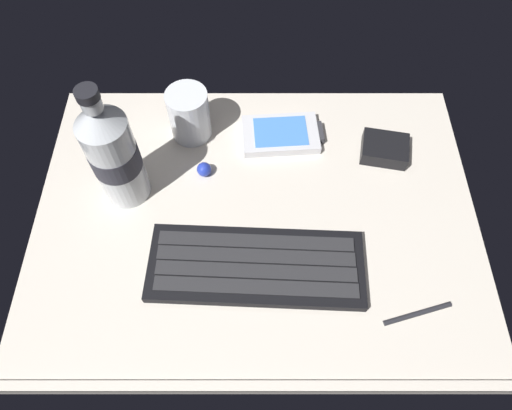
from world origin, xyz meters
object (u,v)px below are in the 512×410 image
Objects in this scene: juice_cup at (189,116)px; charger_block at (384,149)px; handheld_device at (281,134)px; trackball_mouse at (204,169)px; keyboard at (257,266)px; stylus_pen at (418,312)px; water_bottle at (113,154)px.

juice_cup is 1.21× the size of charger_block.
handheld_device is 16.25cm from charger_block.
trackball_mouse is (2.46, -8.12, -2.81)cm from juice_cup.
handheld_device is at bearing 80.17° from keyboard.
charger_block is 3.18× the size of trackball_mouse.
juice_cup is at bearing 106.86° from trackball_mouse.
juice_cup is at bearing 113.79° from keyboard.
stylus_pen is (31.19, -30.04, -3.56)cm from juice_cup.
keyboard reaches higher than stylus_pen.
keyboard is 3.10× the size of stylus_pen.
trackball_mouse is 36.15cm from stylus_pen.
keyboard is at bearing -66.21° from juice_cup.
trackball_mouse is at bearing -172.25° from charger_block.
charger_block is at bearing 9.86° from water_bottle.
water_bottle is at bearing -170.14° from charger_block.
water_bottle is at bearing -165.01° from trackball_mouse.
handheld_device is 1.55× the size of juice_cup.
juice_cup reaches higher than trackball_mouse.
water_bottle is at bearing -128.09° from juice_cup.
water_bottle is 40.34cm from charger_block.
handheld_device is 5.98× the size of trackball_mouse.
keyboard is at bearing -62.86° from trackball_mouse.
keyboard is 17.52cm from trackball_mouse.
keyboard reaches higher than handheld_device.
charger_block is at bearing -11.65° from handheld_device.
stylus_pen is at bearing -87.97° from charger_block.
handheld_device is at bearing 30.67° from trackball_mouse.
handheld_device is 14.76cm from juice_cup.
water_bottle is 14.01cm from trackball_mouse.
keyboard is 21.69cm from stylus_pen.
juice_cup is 3.86× the size of trackball_mouse.
keyboard is 1.42× the size of water_bottle.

